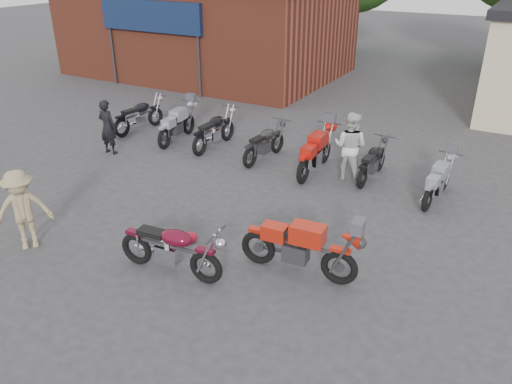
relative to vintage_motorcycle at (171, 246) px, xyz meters
The scene contains 15 objects.
ground 0.76m from the vintage_motorcycle, 89.67° to the left, with size 90.00×90.00×0.00m, color #323234.
brick_building 17.10m from the vintage_motorcycle, 121.87° to the left, with size 12.00×8.00×4.00m, color brown.
vintage_motorcycle is the anchor object (origin of this frame).
sportbike 2.33m from the vintage_motorcycle, 29.29° to the left, with size 2.17×0.72×1.26m, color red, non-canonical shape.
helmet 1.22m from the vintage_motorcycle, 108.72° to the left, with size 0.25×0.25×0.23m, color red.
person_dark 6.70m from the vintage_motorcycle, 143.77° to the left, with size 0.58×0.38×1.60m, color black.
person_light 5.79m from the vintage_motorcycle, 76.72° to the left, with size 0.87×0.68×1.80m, color silver.
person_tan 3.17m from the vintage_motorcycle, 167.55° to the right, with size 1.08×0.62×1.67m, color #96875C.
row_bike_0 8.41m from the vintage_motorcycle, 135.22° to the left, with size 1.99×0.66×1.16m, color black, non-canonical shape.
row_bike_1 7.21m from the vintage_motorcycle, 126.76° to the left, with size 2.03×0.67×1.18m, color #999BA7, non-canonical shape.
row_bike_2 6.55m from the vintage_motorcycle, 116.92° to the left, with size 2.05×0.68×1.19m, color black, non-canonical shape.
row_bike_3 5.85m from the vintage_motorcycle, 101.77° to the left, with size 1.90×0.63×1.10m, color #242527, non-canonical shape.
row_bike_4 5.63m from the vintage_motorcycle, 85.92° to the left, with size 2.15×0.71×1.25m, color red, non-canonical shape.
row_bike_5 6.23m from the vintage_motorcycle, 72.59° to the left, with size 1.81×0.60×1.05m, color black, non-canonical shape.
row_bike_6 6.57m from the vintage_motorcycle, 56.90° to the left, with size 1.82×0.60×1.06m, color gray, non-canonical shape.
Camera 1 is at (5.10, -6.39, 5.40)m, focal length 35.00 mm.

